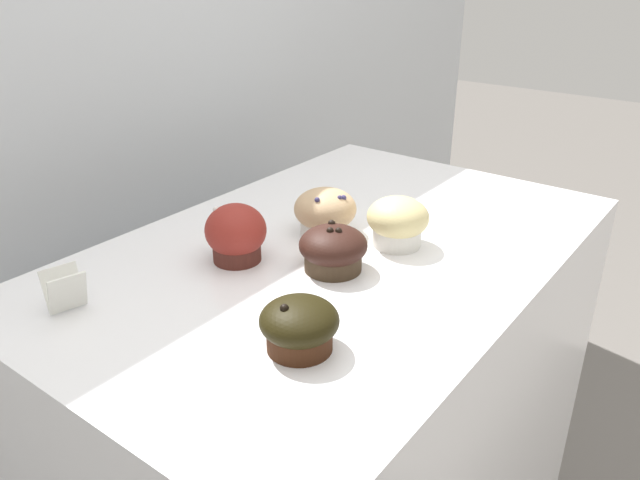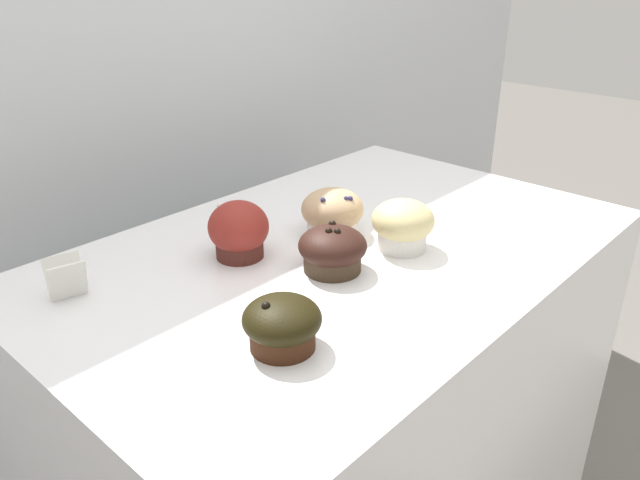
# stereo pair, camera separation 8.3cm
# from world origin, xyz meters

# --- Properties ---
(wall_back) EXTENTS (3.20, 0.10, 1.80)m
(wall_back) POSITION_xyz_m (0.00, 0.60, 0.90)
(wall_back) COLOR silver
(wall_back) RESTS_ON ground
(display_counter) EXTENTS (1.00, 0.64, 0.93)m
(display_counter) POSITION_xyz_m (0.00, 0.00, 0.46)
(display_counter) COLOR white
(display_counter) RESTS_ON ground
(muffin_front_center) EXTENTS (0.10, 0.10, 0.09)m
(muffin_front_center) POSITION_xyz_m (-0.14, 0.10, 0.97)
(muffin_front_center) COLOR #4D211A
(muffin_front_center) RESTS_ON display_counter
(muffin_back_left) EXTENTS (0.10, 0.10, 0.07)m
(muffin_back_left) POSITION_xyz_m (-0.26, -0.13, 0.96)
(muffin_back_left) COLOR #381D0F
(muffin_back_left) RESTS_ON display_counter
(muffin_back_right) EXTENTS (0.10, 0.10, 0.07)m
(muffin_back_right) POSITION_xyz_m (-0.07, -0.04, 0.96)
(muffin_back_right) COLOR #3C2C1D
(muffin_back_right) RESTS_ON display_counter
(muffin_front_left) EXTENTS (0.10, 0.10, 0.08)m
(muffin_front_left) POSITION_xyz_m (0.06, -0.08, 0.97)
(muffin_front_left) COLOR silver
(muffin_front_left) RESTS_ON display_counter
(muffin_front_right) EXTENTS (0.11, 0.11, 0.08)m
(muffin_front_right) POSITION_xyz_m (0.03, 0.05, 0.96)
(muffin_front_right) COLOR silver
(muffin_front_right) RESTS_ON display_counter
(price_card) EXTENTS (0.06, 0.05, 0.06)m
(price_card) POSITION_xyz_m (-0.38, 0.17, 0.96)
(price_card) COLOR white
(price_card) RESTS_ON display_counter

